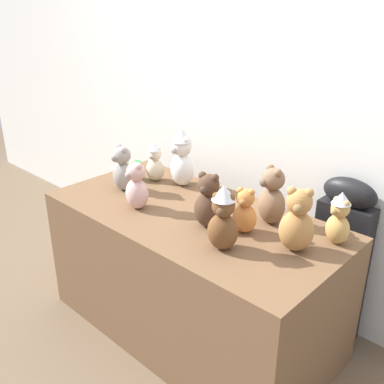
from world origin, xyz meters
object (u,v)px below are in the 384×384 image
at_px(teddy_bear_caramel, 297,222).
at_px(teddy_bear_mocha, 272,197).
at_px(teddy_bear_cocoa, 208,202).
at_px(teddy_bear_ginger, 245,212).
at_px(teddy_bear_honey, 339,219).
at_px(instrument_case, 340,260).
at_px(display_table, 192,274).
at_px(teddy_bear_snow, 182,158).
at_px(teddy_bear_ash, 123,169).
at_px(teddy_bear_chestnut, 223,219).
at_px(teddy_bear_cream, 155,162).
at_px(teddy_bear_blush, 137,187).
at_px(party_cup_green, 135,171).

height_order(teddy_bear_caramel, teddy_bear_mocha, teddy_bear_caramel).
bearing_deg(teddy_bear_cocoa, teddy_bear_ginger, 10.61).
bearing_deg(teddy_bear_honey, instrument_case, 122.67).
bearing_deg(display_table, teddy_bear_caramel, 4.84).
height_order(teddy_bear_ginger, teddy_bear_snow, teddy_bear_snow).
relative_size(instrument_case, teddy_bear_ash, 3.55).
bearing_deg(teddy_bear_chestnut, instrument_case, 42.68).
xyz_separation_m(teddy_bear_honey, teddy_bear_cream, (-1.15, -0.05, -0.00)).
xyz_separation_m(teddy_bear_ginger, teddy_bear_caramel, (0.26, 0.02, 0.03)).
height_order(teddy_bear_cocoa, teddy_bear_ash, teddy_bear_cocoa).
distance_m(instrument_case, teddy_bear_blush, 1.14).
bearing_deg(teddy_bear_chestnut, teddy_bear_snow, 121.33).
bearing_deg(teddy_bear_blush, teddy_bear_cocoa, 21.12).
distance_m(instrument_case, teddy_bear_chestnut, 0.83).
height_order(teddy_bear_honey, teddy_bear_mocha, teddy_bear_mocha).
xyz_separation_m(teddy_bear_honey, teddy_bear_snow, (-0.98, 0.01, 0.05)).
bearing_deg(teddy_bear_ash, teddy_bear_ginger, 17.14).
height_order(teddy_bear_honey, teddy_bear_cream, teddy_bear_honey).
relative_size(teddy_bear_ash, teddy_bear_cream, 1.08).
bearing_deg(teddy_bear_blush, teddy_bear_cream, 131.03).
relative_size(teddy_bear_cocoa, teddy_bear_snow, 0.81).
bearing_deg(teddy_bear_mocha, teddy_bear_cream, -152.48).
distance_m(teddy_bear_cocoa, teddy_bear_ash, 0.65).
xyz_separation_m(instrument_case, party_cup_green, (-1.16, -0.41, 0.31)).
bearing_deg(party_cup_green, teddy_bear_ginger, -5.29).
relative_size(teddy_bear_mocha, party_cup_green, 2.65).
height_order(teddy_bear_chestnut, teddy_bear_mocha, teddy_bear_chestnut).
bearing_deg(teddy_bear_snow, teddy_bear_cream, -150.01).
bearing_deg(teddy_bear_honey, teddy_bear_cream, -161.38).
distance_m(teddy_bear_mocha, party_cup_green, 0.93).
xyz_separation_m(teddy_bear_cocoa, teddy_bear_honey, (0.52, 0.28, -0.01)).
xyz_separation_m(teddy_bear_caramel, teddy_bear_cream, (-1.04, 0.13, -0.02)).
height_order(teddy_bear_ginger, teddy_bear_mocha, teddy_bear_mocha).
relative_size(teddy_bear_cocoa, teddy_bear_ginger, 1.23).
bearing_deg(instrument_case, teddy_bear_ginger, -118.81).
height_order(teddy_bear_ginger, teddy_bear_blush, teddy_bear_blush).
xyz_separation_m(teddy_bear_cocoa, teddy_bear_chestnut, (0.18, -0.11, 0.02)).
xyz_separation_m(teddy_bear_caramel, teddy_bear_snow, (-0.88, 0.19, 0.03)).
bearing_deg(teddy_bear_cocoa, teddy_bear_cream, 146.20).
bearing_deg(instrument_case, party_cup_green, -159.97).
bearing_deg(teddy_bear_ginger, teddy_bear_cream, 150.34).
bearing_deg(teddy_bear_cream, display_table, -43.97).
bearing_deg(teddy_bear_blush, instrument_case, 45.40).
bearing_deg(teddy_bear_cocoa, display_table, 148.77).
relative_size(teddy_bear_ash, party_cup_green, 2.39).
xyz_separation_m(display_table, instrument_case, (0.59, 0.51, 0.11)).
bearing_deg(teddy_bear_caramel, teddy_bear_snow, 140.45).
height_order(teddy_bear_cocoa, party_cup_green, teddy_bear_cocoa).
height_order(teddy_bear_caramel, party_cup_green, teddy_bear_caramel).
bearing_deg(teddy_bear_snow, teddy_bear_honey, 9.48).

